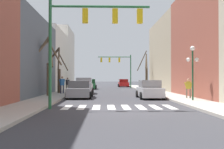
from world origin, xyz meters
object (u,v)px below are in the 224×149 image
(street_lamp_right_corner, at_px, (193,62))
(car_parked_left_near, at_px, (123,83))
(car_parked_left_mid, at_px, (80,90))
(pedestrian_near_right_corner, at_px, (68,83))
(car_driving_away_lane, at_px, (90,84))
(street_tree_left_mid, at_px, (146,73))
(pedestrian_waiting_at_curb, at_px, (188,87))
(pedestrian_on_right_sidewalk, at_px, (62,83))
(car_parked_right_near, at_px, (150,90))
(car_parked_left_far, at_px, (84,86))
(traffic_signal_near, at_px, (87,28))
(street_tree_right_near, at_px, (48,66))
(traffic_signal_far, at_px, (118,63))
(street_tree_right_mid, at_px, (57,72))

(street_lamp_right_corner, xyz_separation_m, car_parked_left_near, (-2.56, 33.85, -2.26))
(car_parked_left_mid, height_order, pedestrian_near_right_corner, pedestrian_near_right_corner)
(car_driving_away_lane, bearing_deg, street_tree_left_mid, -93.25)
(pedestrian_waiting_at_curb, xyz_separation_m, pedestrian_near_right_corner, (-11.27, 10.89, 0.06))
(street_lamp_right_corner, relative_size, pedestrian_on_right_sidewalk, 2.19)
(car_driving_away_lane, bearing_deg, pedestrian_near_right_corner, 167.92)
(car_parked_left_near, xyz_separation_m, car_parked_right_near, (0.03, -30.07, 0.01))
(car_parked_left_far, relative_size, pedestrian_near_right_corner, 2.79)
(traffic_signal_near, height_order, car_parked_left_far, traffic_signal_near)
(car_parked_right_near, bearing_deg, car_parked_left_mid, 81.76)
(street_tree_right_near, bearing_deg, car_parked_left_far, 62.06)
(street_lamp_right_corner, bearing_deg, car_parked_left_far, 129.08)
(traffic_signal_near, bearing_deg, car_parked_right_near, 56.77)
(traffic_signal_far, height_order, street_tree_left_mid, street_tree_left_mid)
(car_driving_away_lane, distance_m, pedestrian_waiting_at_curb, 22.99)
(car_parked_left_near, bearing_deg, street_lamp_right_corner, -175.68)
(pedestrian_waiting_at_curb, bearing_deg, car_parked_left_mid, -169.30)
(car_parked_left_near, relative_size, pedestrian_near_right_corner, 2.67)
(car_parked_left_mid, height_order, car_parked_right_near, car_parked_right_near)
(traffic_signal_near, xyz_separation_m, traffic_signal_far, (3.66, 32.29, -0.23))
(car_parked_right_near, bearing_deg, street_tree_right_near, 81.14)
(pedestrian_near_right_corner, height_order, street_tree_right_mid, street_tree_right_mid)
(street_lamp_right_corner, relative_size, pedestrian_near_right_corner, 2.35)
(car_parked_right_near, xyz_separation_m, pedestrian_near_right_corner, (-8.40, 9.16, 0.40))
(traffic_signal_near, relative_size, car_parked_right_near, 1.50)
(car_parked_left_far, bearing_deg, car_parked_left_near, -15.02)
(car_parked_left_mid, xyz_separation_m, pedestrian_near_right_corner, (-2.26, 8.27, 0.43))
(traffic_signal_far, relative_size, street_tree_right_near, 1.09)
(car_parked_left_near, distance_m, street_tree_right_mid, 25.82)
(car_driving_away_lane, height_order, pedestrian_waiting_at_curb, pedestrian_waiting_at_curb)
(car_parked_right_near, bearing_deg, pedestrian_on_right_sidewalk, 58.71)
(street_tree_right_near, bearing_deg, car_parked_left_near, 72.29)
(pedestrian_waiting_at_curb, relative_size, pedestrian_near_right_corner, 0.94)
(pedestrian_near_right_corner, bearing_deg, traffic_signal_near, 45.14)
(car_parked_left_far, height_order, pedestrian_on_right_sidewalk, pedestrian_on_right_sidewalk)
(car_driving_away_lane, relative_size, car_parked_left_far, 0.90)
(traffic_signal_near, height_order, street_tree_right_near, traffic_signal_near)
(pedestrian_waiting_at_curb, bearing_deg, car_parked_right_near, 175.88)
(street_lamp_right_corner, height_order, car_parked_left_mid, street_lamp_right_corner)
(car_parked_left_mid, height_order, street_tree_right_mid, street_tree_right_mid)
(car_parked_left_mid, distance_m, pedestrian_on_right_sidewalk, 4.83)
(street_tree_right_near, bearing_deg, pedestrian_near_right_corner, 84.26)
(traffic_signal_near, xyz_separation_m, street_lamp_right_corner, (7.51, 3.84, -1.67))
(street_lamp_right_corner, relative_size, car_parked_left_mid, 0.82)
(street_lamp_right_corner, distance_m, car_parked_left_mid, 10.10)
(traffic_signal_near, height_order, street_tree_left_mid, traffic_signal_near)
(traffic_signal_far, bearing_deg, car_parked_left_far, -105.48)
(traffic_signal_far, distance_m, car_parked_left_far, 18.69)
(traffic_signal_near, height_order, traffic_signal_far, traffic_signal_near)
(traffic_signal_far, distance_m, car_driving_away_lane, 8.08)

